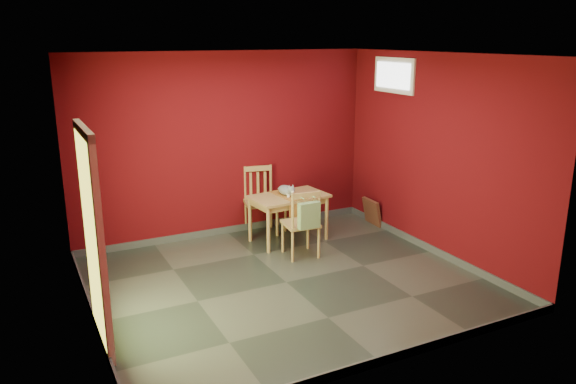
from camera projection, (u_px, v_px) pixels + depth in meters
name	position (u px, v px, depth m)	size (l,w,h in m)	color
ground	(286.00, 282.00, 6.84)	(4.50, 4.50, 0.00)	#2D342D
room_shell	(286.00, 278.00, 6.82)	(4.50, 4.50, 4.50)	#54080D
doorway	(92.00, 233.00, 5.22)	(0.06, 1.01, 2.13)	#B7D838
window	(394.00, 75.00, 8.03)	(0.05, 0.90, 0.50)	white
outlet_plate	(319.00, 201.00, 9.16)	(0.08, 0.01, 0.12)	silver
dining_table	(288.00, 201.00, 8.08)	(1.15, 0.74, 0.69)	#A8854E
table_runner	(292.00, 200.00, 7.98)	(0.35, 0.64, 0.31)	#9B6327
chair_far_left	(260.00, 199.00, 8.46)	(0.56, 0.56, 1.01)	#A8854E
chair_far_right	(285.00, 197.00, 8.78)	(0.52, 0.52, 0.91)	#A8854E
chair_near	(302.00, 223.00, 7.52)	(0.48, 0.48, 0.94)	#A8854E
tote_bag	(309.00, 215.00, 7.28)	(0.29, 0.18, 0.42)	#759760
cat	(286.00, 188.00, 8.05)	(0.20, 0.39, 0.19)	slate
picture_frame	(372.00, 212.00, 8.88)	(0.15, 0.42, 0.41)	brown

